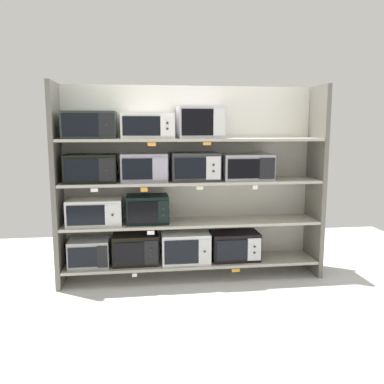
% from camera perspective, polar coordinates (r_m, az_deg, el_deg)
% --- Properties ---
extents(ground, '(6.82, 6.00, 0.02)m').
position_cam_1_polar(ground, '(3.86, 2.03, -17.11)').
color(ground, silver).
extents(back_panel, '(3.02, 0.04, 2.15)m').
position_cam_1_polar(back_panel, '(4.75, -0.40, 1.57)').
color(back_panel, beige).
rests_on(back_panel, ground).
extents(upright_left, '(0.05, 0.47, 2.15)m').
position_cam_1_polar(upright_left, '(4.54, -18.30, 0.79)').
color(upright_left, '#68645B').
rests_on(upright_left, ground).
extents(upright_right, '(0.05, 0.47, 2.15)m').
position_cam_1_polar(upright_right, '(4.90, 16.94, 1.41)').
color(upright_right, '#68645B').
rests_on(upright_right, ground).
extents(shelf_0, '(2.82, 0.47, 0.03)m').
position_cam_1_polar(shelf_0, '(4.70, 0.00, -9.74)').
color(shelf_0, '#ADA899').
rests_on(shelf_0, ground).
extents(microwave_0, '(0.43, 0.37, 0.29)m').
position_cam_1_polar(microwave_0, '(4.65, -14.12, -8.15)').
color(microwave_0, '#9F9FA3').
rests_on(microwave_0, shelf_0).
extents(microwave_1, '(0.50, 0.35, 0.33)m').
position_cam_1_polar(microwave_1, '(4.61, -7.87, -7.86)').
color(microwave_1, black).
rests_on(microwave_1, shelf_0).
extents(microwave_2, '(0.53, 0.41, 0.34)m').
position_cam_1_polar(microwave_2, '(4.63, -0.97, -7.65)').
color(microwave_2, silver).
rests_on(microwave_2, shelf_0).
extents(microwave_3, '(0.54, 0.36, 0.32)m').
position_cam_1_polar(microwave_3, '(4.73, 5.99, -7.46)').
color(microwave_3, black).
rests_on(microwave_3, shelf_0).
extents(price_tag_0, '(0.05, 0.00, 0.04)m').
position_cam_1_polar(price_tag_0, '(4.46, -8.03, -11.43)').
color(price_tag_0, white).
extents(price_tag_1, '(0.09, 0.00, 0.04)m').
position_cam_1_polar(price_tag_1, '(4.57, 6.15, -10.83)').
color(price_tag_1, orange).
extents(shelf_1, '(2.82, 0.47, 0.03)m').
position_cam_1_polar(shelf_1, '(4.58, 0.00, -4.27)').
color(shelf_1, '#ADA899').
extents(microwave_4, '(0.58, 0.39, 0.28)m').
position_cam_1_polar(microwave_4, '(4.53, -13.41, -2.68)').
color(microwave_4, silver).
rests_on(microwave_4, shelf_1).
extents(microwave_5, '(0.45, 0.36, 0.30)m').
position_cam_1_polar(microwave_5, '(4.50, -6.25, -2.38)').
color(microwave_5, black).
rests_on(microwave_5, shelf_1).
extents(price_tag_2, '(0.08, 0.00, 0.04)m').
position_cam_1_polar(price_tag_2, '(4.32, -5.78, -5.68)').
color(price_tag_2, white).
extents(shelf_2, '(2.82, 0.47, 0.03)m').
position_cam_1_polar(shelf_2, '(4.49, 0.00, 1.45)').
color(shelf_2, '#ADA899').
extents(microwave_6, '(0.54, 0.39, 0.30)m').
position_cam_1_polar(microwave_6, '(4.46, -13.90, 3.24)').
color(microwave_6, black).
rests_on(microwave_6, shelf_2).
extents(microwave_7, '(0.49, 0.35, 0.30)m').
position_cam_1_polar(microwave_7, '(4.43, -6.70, 3.43)').
color(microwave_7, '#A19AAD').
rests_on(microwave_7, shelf_2).
extents(microwave_8, '(0.52, 0.41, 0.31)m').
position_cam_1_polar(microwave_8, '(4.48, 0.38, 3.58)').
color(microwave_8, '#313233').
rests_on(microwave_8, shelf_2).
extents(microwave_9, '(0.55, 0.43, 0.28)m').
position_cam_1_polar(microwave_9, '(4.59, 7.54, 3.49)').
color(microwave_9, '#A09EA4').
rests_on(microwave_9, shelf_2).
extents(price_tag_3, '(0.07, 0.00, 0.04)m').
position_cam_1_polar(price_tag_3, '(4.25, -13.48, 0.25)').
color(price_tag_3, white).
extents(price_tag_4, '(0.07, 0.00, 0.05)m').
position_cam_1_polar(price_tag_4, '(4.23, -6.70, 0.33)').
color(price_tag_4, orange).
extents(price_tag_5, '(0.07, 0.00, 0.03)m').
position_cam_1_polar(price_tag_5, '(4.27, 1.11, 0.55)').
color(price_tag_5, beige).
extents(price_tag_6, '(0.05, 0.00, 0.04)m').
position_cam_1_polar(price_tag_6, '(4.40, 8.81, 0.64)').
color(price_tag_6, white).
extents(shelf_3, '(2.82, 0.47, 0.03)m').
position_cam_1_polar(shelf_3, '(4.46, 0.00, 7.32)').
color(shelf_3, '#ADA899').
extents(microwave_10, '(0.55, 0.43, 0.28)m').
position_cam_1_polar(microwave_10, '(4.44, -14.06, 9.06)').
color(microwave_10, '#27312C').
rests_on(microwave_10, shelf_3).
extents(microwave_11, '(0.56, 0.43, 0.26)m').
position_cam_1_polar(microwave_11, '(4.42, -6.24, 9.14)').
color(microwave_11, silver).
rests_on(microwave_11, shelf_3).
extents(microwave_12, '(0.48, 0.43, 0.34)m').
position_cam_1_polar(microwave_12, '(4.47, 1.11, 9.68)').
color(microwave_12, '#BEB9C4').
rests_on(microwave_12, shelf_3).
extents(price_tag_7, '(0.08, 0.00, 0.04)m').
position_cam_1_polar(price_tag_7, '(4.19, -5.64, 6.65)').
color(price_tag_7, orange).
extents(price_tag_8, '(0.08, 0.00, 0.03)m').
position_cam_1_polar(price_tag_8, '(4.24, 2.12, 6.76)').
color(price_tag_8, orange).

